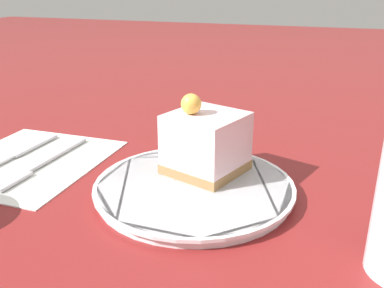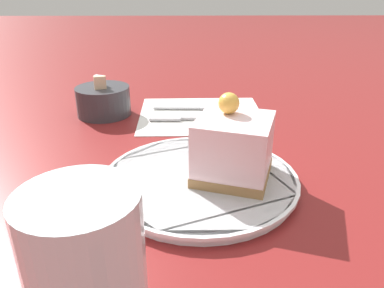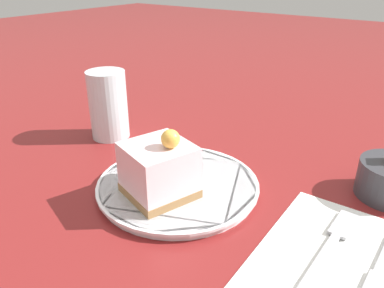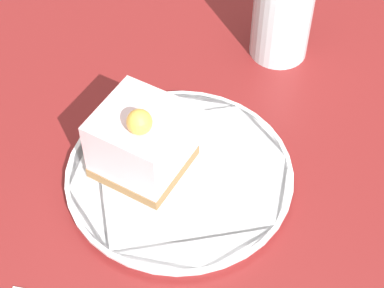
{
  "view_description": "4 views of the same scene",
  "coord_description": "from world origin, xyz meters",
  "views": [
    {
      "loc": [
        -0.14,
        0.39,
        0.23
      ],
      "look_at": [
        0.01,
        -0.03,
        0.06
      ],
      "focal_mm": 40.0,
      "sensor_mm": 36.0,
      "label": 1
    },
    {
      "loc": [
        -0.38,
        -0.02,
        0.23
      ],
      "look_at": [
        0.02,
        -0.02,
        0.05
      ],
      "focal_mm": 35.0,
      "sensor_mm": 36.0,
      "label": 2
    },
    {
      "loc": [
        0.3,
        -0.39,
        0.29
      ],
      "look_at": [
        0.02,
        -0.01,
        0.07
      ],
      "focal_mm": 35.0,
      "sensor_mm": 36.0,
      "label": 3
    },
    {
      "loc": [
        0.39,
        0.06,
        0.53
      ],
      "look_at": [
        -0.0,
        -0.02,
        0.04
      ],
      "focal_mm": 60.0,
      "sensor_mm": 36.0,
      "label": 4
    }
  ],
  "objects": [
    {
      "name": "knife",
      "position": [
        0.28,
        -0.06,
        0.01
      ],
      "size": [
        0.02,
        0.18,
        0.0
      ],
      "rotation": [
        0.0,
        0.0,
        -0.02
      ],
      "color": "#B2B2B7",
      "rests_on": "napkin"
    },
    {
      "name": "cake_slice",
      "position": [
        0.01,
        -0.07,
        0.05
      ],
      "size": [
        0.1,
        0.1,
        0.1
      ],
      "rotation": [
        0.0,
        0.0,
        -0.31
      ],
      "color": "olive",
      "rests_on": "plate"
    },
    {
      "name": "napkin",
      "position": [
        0.25,
        -0.04,
        0.0
      ],
      "size": [
        0.19,
        0.22,
        0.0
      ],
      "rotation": [
        0.0,
        0.0,
        0.02
      ],
      "color": "white",
      "rests_on": "ground_plane"
    },
    {
      "name": "plate",
      "position": [
        0.01,
        -0.03,
        0.01
      ],
      "size": [
        0.23,
        0.23,
        0.01
      ],
      "color": "white",
      "rests_on": "ground_plane"
    },
    {
      "name": "fork",
      "position": [
        0.23,
        -0.03,
        0.01
      ],
      "size": [
        0.02,
        0.18,
        0.0
      ],
      "rotation": [
        0.0,
        0.0,
        -0.02
      ],
      "color": "#B2B2B7",
      "rests_on": "napkin"
    },
    {
      "name": "ground_plane",
      "position": [
        0.0,
        0.0,
        0.0
      ],
      "size": [
        4.0,
        4.0,
        0.0
      ],
      "primitive_type": "plane",
      "color": "maroon"
    }
  ]
}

